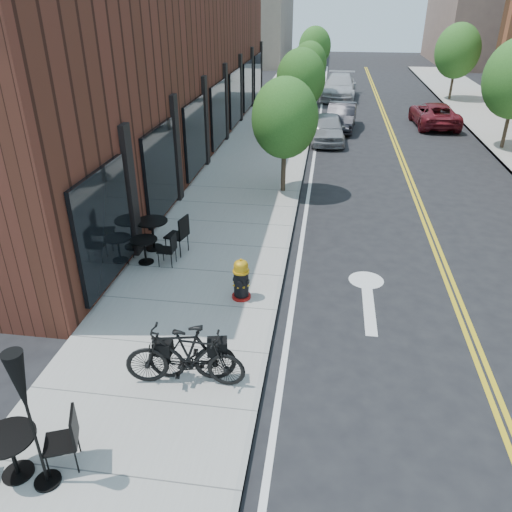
{
  "coord_description": "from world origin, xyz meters",
  "views": [
    {
      "loc": [
        0.85,
        -7.5,
        6.16
      ],
      "look_at": [
        -0.57,
        2.27,
        1.0
      ],
      "focal_mm": 35.0,
      "sensor_mm": 36.0,
      "label": 1
    }
  ],
  "objects_px": {
    "bistro_set_c": "(152,230)",
    "patio_umbrella": "(23,394)",
    "fire_hydrant": "(241,280)",
    "bicycle_right": "(196,357)",
    "parked_car_b": "(341,117)",
    "bistro_set_b": "(145,247)",
    "bistro_set_a": "(11,450)",
    "parked_car_c": "(339,87)",
    "parked_car_far": "(434,114)",
    "parked_car_a": "(328,128)",
    "bicycle_left": "(181,354)"
  },
  "relations": [
    {
      "from": "bistro_set_a",
      "to": "parked_car_c",
      "type": "relative_size",
      "value": 0.34
    },
    {
      "from": "parked_car_far",
      "to": "parked_car_a",
      "type": "bearing_deg",
      "value": 33.52
    },
    {
      "from": "bicycle_right",
      "to": "parked_car_a",
      "type": "bearing_deg",
      "value": -3.98
    },
    {
      "from": "bistro_set_a",
      "to": "patio_umbrella",
      "type": "distance_m",
      "value": 1.25
    },
    {
      "from": "bistro_set_c",
      "to": "patio_umbrella",
      "type": "distance_m",
      "value": 7.38
    },
    {
      "from": "bicycle_left",
      "to": "parked_car_a",
      "type": "xyz_separation_m",
      "value": [
        2.21,
        17.22,
        -0.05
      ]
    },
    {
      "from": "fire_hydrant",
      "to": "parked_car_a",
      "type": "xyz_separation_m",
      "value": [
        1.65,
        14.37,
        0.06
      ]
    },
    {
      "from": "bistro_set_c",
      "to": "parked_car_a",
      "type": "distance_m",
      "value": 13.04
    },
    {
      "from": "bistro_set_c",
      "to": "patio_umbrella",
      "type": "height_order",
      "value": "patio_umbrella"
    },
    {
      "from": "bicycle_left",
      "to": "patio_umbrella",
      "type": "bearing_deg",
      "value": -41.14
    },
    {
      "from": "bistro_set_c",
      "to": "parked_car_c",
      "type": "height_order",
      "value": "parked_car_c"
    },
    {
      "from": "parked_car_a",
      "to": "parked_car_far",
      "type": "height_order",
      "value": "parked_car_a"
    },
    {
      "from": "bistro_set_b",
      "to": "parked_car_c",
      "type": "relative_size",
      "value": 0.3
    },
    {
      "from": "bicycle_right",
      "to": "bistro_set_c",
      "type": "bearing_deg",
      "value": 28.85
    },
    {
      "from": "parked_car_a",
      "to": "parked_car_c",
      "type": "xyz_separation_m",
      "value": [
        0.56,
        11.46,
        0.13
      ]
    },
    {
      "from": "bistro_set_b",
      "to": "bicycle_right",
      "type": "bearing_deg",
      "value": -57.99
    },
    {
      "from": "parked_car_a",
      "to": "fire_hydrant",
      "type": "bearing_deg",
      "value": -98.94
    },
    {
      "from": "patio_umbrella",
      "to": "parked_car_c",
      "type": "xyz_separation_m",
      "value": [
        4.07,
        30.98,
        -0.98
      ]
    },
    {
      "from": "bistro_set_b",
      "to": "bicycle_left",
      "type": "bearing_deg",
      "value": -60.81
    },
    {
      "from": "bicycle_left",
      "to": "bistro_set_c",
      "type": "relative_size",
      "value": 0.96
    },
    {
      "from": "parked_car_a",
      "to": "bistro_set_a",
      "type": "bearing_deg",
      "value": -104.02
    },
    {
      "from": "bistro_set_b",
      "to": "bistro_set_c",
      "type": "height_order",
      "value": "bistro_set_c"
    },
    {
      "from": "parked_car_b",
      "to": "bicycle_right",
      "type": "bearing_deg",
      "value": -92.64
    },
    {
      "from": "bistro_set_b",
      "to": "parked_car_c",
      "type": "xyz_separation_m",
      "value": [
        4.9,
        24.54,
        0.22
      ]
    },
    {
      "from": "fire_hydrant",
      "to": "bicycle_right",
      "type": "xyz_separation_m",
      "value": [
        -0.31,
        -2.83,
        0.06
      ]
    },
    {
      "from": "parked_car_a",
      "to": "parked_car_b",
      "type": "height_order",
      "value": "parked_car_b"
    },
    {
      "from": "parked_car_far",
      "to": "fire_hydrant",
      "type": "bearing_deg",
      "value": 65.88
    },
    {
      "from": "bicycle_left",
      "to": "bistro_set_a",
      "type": "bearing_deg",
      "value": -50.37
    },
    {
      "from": "bistro_set_a",
      "to": "parked_car_far",
      "type": "height_order",
      "value": "parked_car_far"
    },
    {
      "from": "bistro_set_b",
      "to": "patio_umbrella",
      "type": "bearing_deg",
      "value": -80.72
    },
    {
      "from": "fire_hydrant",
      "to": "parked_car_far",
      "type": "bearing_deg",
      "value": 83.46
    },
    {
      "from": "parked_car_b",
      "to": "bistro_set_b",
      "type": "bearing_deg",
      "value": -102.78
    },
    {
      "from": "bistro_set_a",
      "to": "parked_car_b",
      "type": "xyz_separation_m",
      "value": [
        4.64,
        22.07,
        0.05
      ]
    },
    {
      "from": "bicycle_right",
      "to": "parked_car_a",
      "type": "xyz_separation_m",
      "value": [
        1.96,
        17.21,
        -0.0
      ]
    },
    {
      "from": "bicycle_right",
      "to": "patio_umbrella",
      "type": "xyz_separation_m",
      "value": [
        -1.56,
        -2.31,
        1.1
      ]
    },
    {
      "from": "bistro_set_a",
      "to": "bistro_set_c",
      "type": "bearing_deg",
      "value": 71.0
    },
    {
      "from": "bistro_set_b",
      "to": "parked_car_a",
      "type": "relative_size",
      "value": 0.42
    },
    {
      "from": "bistro_set_b",
      "to": "patio_umbrella",
      "type": "relative_size",
      "value": 0.69
    },
    {
      "from": "parked_car_c",
      "to": "parked_car_a",
      "type": "bearing_deg",
      "value": -89.33
    },
    {
      "from": "parked_car_a",
      "to": "patio_umbrella",
      "type": "bearing_deg",
      "value": -102.6
    },
    {
      "from": "parked_car_far",
      "to": "bistro_set_a",
      "type": "bearing_deg",
      "value": 65.07
    },
    {
      "from": "bicycle_right",
      "to": "bistro_set_b",
      "type": "height_order",
      "value": "bicycle_right"
    },
    {
      "from": "bicycle_left",
      "to": "bistro_set_b",
      "type": "distance_m",
      "value": 4.66
    },
    {
      "from": "parked_car_a",
      "to": "bicycle_left",
      "type": "bearing_deg",
      "value": -99.71
    },
    {
      "from": "patio_umbrella",
      "to": "parked_car_b",
      "type": "relative_size",
      "value": 0.58
    },
    {
      "from": "bicycle_right",
      "to": "parked_car_a",
      "type": "distance_m",
      "value": 17.32
    },
    {
      "from": "bistro_set_c",
      "to": "parked_car_far",
      "type": "relative_size",
      "value": 0.45
    },
    {
      "from": "parked_car_b",
      "to": "parked_car_far",
      "type": "xyz_separation_m",
      "value": [
        4.87,
        1.44,
        -0.03
      ]
    },
    {
      "from": "bicycle_left",
      "to": "bistro_set_c",
      "type": "distance_m",
      "value": 5.41
    },
    {
      "from": "bistro_set_c",
      "to": "patio_umbrella",
      "type": "bearing_deg",
      "value": -69.7
    }
  ]
}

